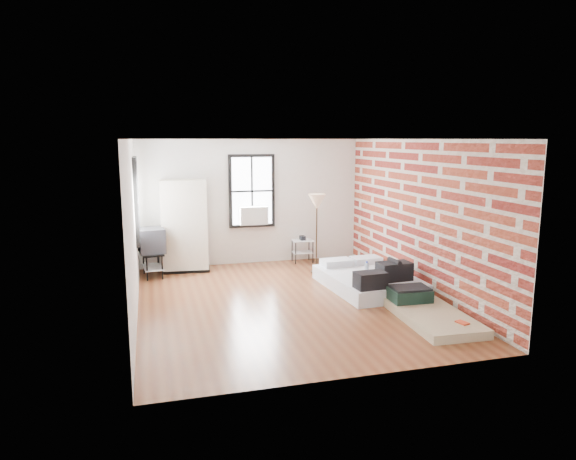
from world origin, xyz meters
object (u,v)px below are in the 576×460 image
object	(u,v)px
wardrobe	(185,226)
tv_stand	(152,242)
mattress_bare	(427,311)
mattress_main	(370,279)
side_table	(302,245)
floor_lamp	(317,206)

from	to	relation	value
wardrobe	tv_stand	world-z (taller)	wardrobe
tv_stand	wardrobe	bearing A→B (deg)	18.61
mattress_bare	mattress_main	bearing A→B (deg)	98.85
side_table	floor_lamp	world-z (taller)	floor_lamp
wardrobe	side_table	bearing A→B (deg)	6.78
side_table	floor_lamp	bearing A→B (deg)	-89.47
side_table	tv_stand	xyz separation A→B (m)	(-3.33, -0.39, 0.32)
mattress_bare	tv_stand	bearing A→B (deg)	140.73
mattress_bare	side_table	distance (m)	4.21
mattress_bare	wardrobe	world-z (taller)	wardrobe
tv_stand	mattress_bare	bearing A→B (deg)	-48.36
mattress_bare	wardrobe	xyz separation A→B (m)	(-3.46, 4.05, 0.86)
mattress_main	wardrobe	xyz separation A→B (m)	(-3.27, 2.30, 0.79)
wardrobe	side_table	size ratio (longest dim) A/B	3.19
mattress_main	mattress_bare	world-z (taller)	mattress_main
wardrobe	mattress_main	bearing A→B (deg)	-29.93
mattress_bare	floor_lamp	xyz separation A→B (m)	(-0.81, 3.14, 1.32)
mattress_main	side_table	bearing A→B (deg)	101.20
mattress_bare	side_table	bearing A→B (deg)	103.87
mattress_bare	floor_lamp	world-z (taller)	floor_lamp
wardrobe	floor_lamp	size ratio (longest dim) A/B	1.17
mattress_main	wardrobe	bearing A→B (deg)	141.22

